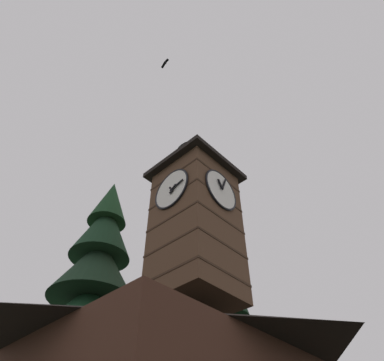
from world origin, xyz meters
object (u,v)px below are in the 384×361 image
at_px(pine_tree_behind, 82,342).
at_px(flying_bird_high, 165,63).
at_px(moon, 73,358).
at_px(clock_tower, 195,216).

bearing_deg(pine_tree_behind, flying_bird_high, 74.30).
relative_size(moon, flying_bird_high, 2.48).
bearing_deg(moon, flying_bird_high, 62.87).
xyz_separation_m(moon, flying_bird_high, (22.40, 43.71, 2.91)).
distance_m(clock_tower, pine_tree_behind, 7.42).
relative_size(clock_tower, flying_bird_high, 13.87).
relative_size(clock_tower, moon, 5.59).
height_order(pine_tree_behind, moon, moon).
distance_m(moon, flying_bird_high, 49.21).
bearing_deg(pine_tree_behind, clock_tower, 103.67).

